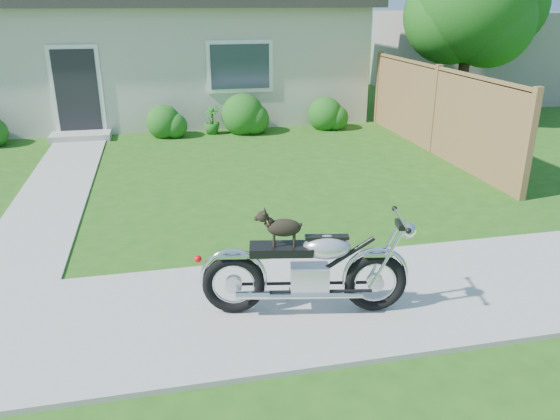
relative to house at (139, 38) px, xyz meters
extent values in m
plane|color=#235114|center=(0.00, -11.99, -2.16)|extent=(80.00, 80.00, 0.00)
cube|color=#9E9B93|center=(0.00, -11.99, -2.14)|extent=(24.00, 2.20, 0.04)
cube|color=#9E9B93|center=(-1.50, -6.99, -2.14)|extent=(1.20, 8.00, 0.03)
cube|color=beige|center=(0.00, 0.01, -0.66)|extent=(12.00, 6.00, 3.00)
cube|color=black|center=(-1.50, -3.02, -1.11)|extent=(1.00, 0.06, 2.10)
cube|color=#9E9B93|center=(-1.50, -3.37, -2.08)|extent=(1.40, 0.70, 0.16)
cube|color=#2D3847|center=(2.50, -3.02, -0.56)|extent=(1.70, 0.05, 1.30)
cube|color=olive|center=(6.30, -6.24, -1.26)|extent=(0.08, 6.50, 1.80)
cube|color=olive|center=(6.30, -2.99, -1.21)|extent=(0.12, 0.12, 1.90)
cube|color=olive|center=(6.30, -6.24, -1.21)|extent=(0.12, 0.12, 1.90)
cube|color=olive|center=(6.30, -9.49, -1.21)|extent=(0.12, 0.12, 1.90)
cube|color=olive|center=(6.30, -6.24, -0.34)|extent=(0.08, 6.50, 0.08)
cylinder|color=#3D2B1C|center=(8.33, -3.80, -0.88)|extent=(0.28, 0.28, 2.56)
sphere|color=#1C5717|center=(8.33, -3.80, 1.01)|extent=(3.07, 3.07, 3.07)
sphere|color=#1C5717|center=(8.73, -4.10, 0.50)|extent=(2.25, 2.25, 2.25)
cylinder|color=#3D2B1C|center=(10.08, -1.61, -0.69)|extent=(0.28, 0.28, 2.94)
sphere|color=#1C5717|center=(10.48, -1.91, 0.90)|extent=(2.59, 2.59, 2.59)
sphere|color=#1C5717|center=(2.48, -3.49, -1.70)|extent=(1.08, 1.08, 1.08)
sphere|color=#1C5717|center=(4.65, -3.49, -1.77)|extent=(0.90, 0.90, 0.90)
sphere|color=#1C5717|center=(0.50, -3.49, -1.80)|extent=(0.85, 0.85, 0.85)
imported|color=#1F601A|center=(1.69, -3.44, -1.81)|extent=(0.54, 0.54, 0.69)
torus|color=black|center=(2.52, -12.35, -1.78)|extent=(0.68, 0.23, 0.67)
torus|color=black|center=(1.05, -12.07, -1.78)|extent=(0.68, 0.23, 0.67)
cube|color=silver|center=(1.83, -12.22, -1.73)|extent=(0.44, 0.31, 0.30)
ellipsoid|color=silver|center=(2.00, -12.25, -1.36)|extent=(0.56, 0.38, 0.26)
cube|color=black|center=(1.54, -12.16, -1.38)|extent=(0.69, 0.38, 0.09)
cube|color=silver|center=(2.52, -12.35, -1.44)|extent=(0.32, 0.19, 0.03)
cube|color=silver|center=(1.05, -12.07, -1.44)|extent=(0.32, 0.19, 0.03)
cylinder|color=silver|center=(2.74, -12.39, -1.06)|extent=(0.14, 0.59, 0.03)
sphere|color=silver|center=(2.81, -12.40, -1.18)|extent=(0.20, 0.20, 0.17)
cylinder|color=silver|center=(1.81, -12.34, -1.86)|extent=(1.09, 0.26, 0.06)
ellipsoid|color=black|center=(1.57, -12.17, -1.14)|extent=(0.37, 0.23, 0.19)
sphere|color=black|center=(1.35, -12.12, -1.02)|extent=(0.13, 0.13, 0.11)
cylinder|color=black|center=(1.47, -12.11, -1.27)|extent=(0.03, 0.03, 0.14)
cylinder|color=black|center=(1.46, -12.19, -1.27)|extent=(0.03, 0.03, 0.14)
cylinder|color=black|center=(1.68, -12.14, -1.27)|extent=(0.03, 0.03, 0.14)
cylinder|color=black|center=(1.66, -12.22, -1.27)|extent=(0.03, 0.03, 0.14)
torus|color=#B56A30|center=(1.41, -12.13, -1.07)|extent=(0.07, 0.11, 0.09)
camera|label=1|loc=(0.43, -17.13, 1.01)|focal=35.00mm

